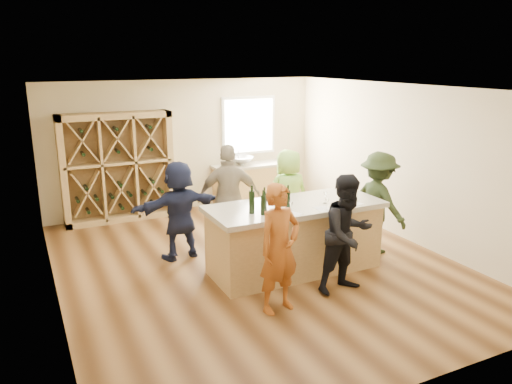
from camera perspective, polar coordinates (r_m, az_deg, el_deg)
name	(u,v)px	position (r m, az deg, el deg)	size (l,w,h in m)	color
floor	(256,267)	(8.20, -0.02, -8.53)	(6.00, 7.00, 0.10)	brown
ceiling	(256,85)	(7.52, -0.02, 12.15)	(6.00, 7.00, 0.10)	white
wall_back	(184,145)	(10.97, -8.18, 5.32)	(6.00, 0.10, 2.80)	beige
wall_front	(422,262)	(4.94, 18.43, -7.57)	(6.00, 0.10, 2.80)	beige
wall_left	(44,205)	(7.01, -23.08, -1.35)	(0.10, 7.00, 2.80)	beige
wall_right	(407,163)	(9.44, 16.91, 3.22)	(0.10, 7.00, 2.80)	beige
window_frame	(249,126)	(11.39, -0.86, 7.61)	(1.30, 0.06, 1.30)	white
window_pane	(249,126)	(11.35, -0.78, 7.58)	(1.18, 0.01, 1.18)	white
wine_rack	(118,168)	(10.40, -15.52, 2.70)	(2.20, 0.45, 2.20)	tan
back_counter_base	(250,185)	(11.35, -0.71, 0.80)	(1.60, 0.58, 0.86)	tan
back_counter_top	(250,165)	(11.25, -0.72, 3.07)	(1.70, 0.62, 0.06)	#ABA28C
sink	(242,161)	(11.14, -1.65, 3.59)	(0.54, 0.54, 0.19)	silver
faucet	(238,157)	(11.29, -2.03, 4.04)	(0.02, 0.02, 0.30)	silver
tasting_counter_base	(294,240)	(7.81, 4.42, -5.46)	(2.60, 1.00, 1.00)	tan
tasting_counter_top	(295,207)	(7.64, 4.50, -1.66)	(2.72, 1.12, 0.08)	#ABA28C
wine_bottle_a	(252,202)	(7.11, -0.49, -1.16)	(0.08, 0.08, 0.33)	black
wine_bottle_b	(263,205)	(7.05, 0.82, -1.52)	(0.07, 0.07, 0.28)	black
wine_bottle_c	(264,202)	(7.20, 0.97, -1.16)	(0.07, 0.07, 0.28)	black
wine_bottle_e	(288,200)	(7.31, 3.66, -0.92)	(0.07, 0.07, 0.29)	black
wine_glass_a	(291,208)	(7.12, 4.04, -1.87)	(0.06, 0.06, 0.17)	white
wine_glass_b	(327,205)	(7.34, 8.12, -1.48)	(0.06, 0.06, 0.16)	white
wine_glass_d	(325,198)	(7.70, 7.88, -0.67)	(0.06, 0.06, 0.17)	white
wine_glass_e	(355,196)	(7.88, 11.27, -0.48)	(0.06, 0.06, 0.16)	white
tasting_menu_a	(291,213)	(7.16, 4.02, -2.46)	(0.20, 0.27, 0.00)	white
tasting_menu_b	(323,209)	(7.42, 7.69, -1.93)	(0.21, 0.28, 0.00)	white
tasting_menu_c	(353,203)	(7.79, 11.06, -1.25)	(0.20, 0.27, 0.00)	white
person_near_left	(279,249)	(6.47, 2.68, -6.47)	(0.63, 0.46, 1.73)	#994C19
person_near_right	(348,234)	(7.11, 10.44, -4.74)	(0.83, 0.46, 1.71)	black
person_server	(378,203)	(8.66, 13.78, -1.21)	(1.12, 0.52, 1.74)	#263319
person_far_mid	(229,198)	(8.53, -3.06, -0.67)	(1.08, 0.55, 1.84)	gray
person_far_right	(288,195)	(9.06, 3.68, -0.32)	(0.81, 0.53, 1.66)	#8CC64C
person_far_left	(179,210)	(8.27, -8.76, -2.04)	(1.53, 0.55, 1.65)	#191E38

